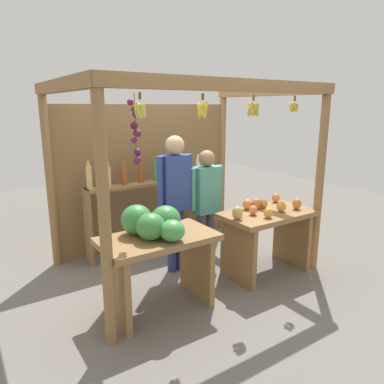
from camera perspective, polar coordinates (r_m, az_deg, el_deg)
ground_plane at (r=4.75m, az=-1.30°, el=-11.60°), size 12.00×12.00×0.00m
market_stall at (r=4.70m, az=-4.13°, el=5.20°), size 2.83×2.02×2.27m
fruit_counter_left at (r=3.56m, az=-5.70°, el=-7.88°), size 1.14×0.72×1.08m
fruit_counter_right at (r=4.45m, az=11.70°, el=-5.54°), size 1.15×0.64×0.94m
bottle_shelf_unit at (r=5.02m, az=-6.88°, el=-0.51°), size 1.81×0.22×1.36m
vendor_man at (r=4.31m, az=-2.67°, el=0.09°), size 0.48×0.23×1.68m
vendor_woman at (r=4.51m, az=2.31°, el=-1.02°), size 0.48×0.20×1.49m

